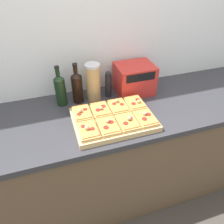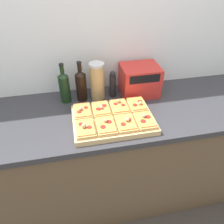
{
  "view_description": "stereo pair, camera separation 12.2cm",
  "coord_description": "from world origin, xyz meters",
  "px_view_note": "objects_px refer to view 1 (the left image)",
  "views": [
    {
      "loc": [
        -0.33,
        -0.81,
        1.8
      ],
      "look_at": [
        0.01,
        0.23,
        0.97
      ],
      "focal_mm": 35.0,
      "sensor_mm": 36.0,
      "label": 1
    },
    {
      "loc": [
        -0.21,
        -0.84,
        1.8
      ],
      "look_at": [
        0.01,
        0.23,
        0.97
      ],
      "focal_mm": 35.0,
      "sensor_mm": 36.0,
      "label": 2
    }
  ],
  "objects_px": {
    "wine_bottle": "(77,87)",
    "grain_jar_tall": "(93,82)",
    "olive_oil_bottle": "(60,89)",
    "toaster_oven": "(134,79)",
    "cutting_board": "(113,120)",
    "pepper_mill": "(108,84)"
  },
  "relations": [
    {
      "from": "wine_bottle",
      "to": "toaster_oven",
      "type": "height_order",
      "value": "wine_bottle"
    },
    {
      "from": "olive_oil_bottle",
      "to": "pepper_mill",
      "type": "xyz_separation_m",
      "value": [
        0.34,
        0.0,
        -0.02
      ]
    },
    {
      "from": "cutting_board",
      "to": "toaster_oven",
      "type": "bearing_deg",
      "value": 48.96
    },
    {
      "from": "cutting_board",
      "to": "olive_oil_bottle",
      "type": "relative_size",
      "value": 1.74
    },
    {
      "from": "cutting_board",
      "to": "pepper_mill",
      "type": "xyz_separation_m",
      "value": [
        0.06,
        0.3,
        0.08
      ]
    },
    {
      "from": "wine_bottle",
      "to": "grain_jar_tall",
      "type": "xyz_separation_m",
      "value": [
        0.11,
        -0.0,
        0.02
      ]
    },
    {
      "from": "olive_oil_bottle",
      "to": "grain_jar_tall",
      "type": "distance_m",
      "value": 0.23
    },
    {
      "from": "olive_oil_bottle",
      "to": "wine_bottle",
      "type": "xyz_separation_m",
      "value": [
        0.12,
        0.0,
        0.0
      ]
    },
    {
      "from": "grain_jar_tall",
      "to": "pepper_mill",
      "type": "xyz_separation_m",
      "value": [
        0.11,
        0.0,
        -0.04
      ]
    },
    {
      "from": "olive_oil_bottle",
      "to": "grain_jar_tall",
      "type": "xyz_separation_m",
      "value": [
        0.23,
        0.0,
        0.02
      ]
    },
    {
      "from": "wine_bottle",
      "to": "olive_oil_bottle",
      "type": "bearing_deg",
      "value": -180.0
    },
    {
      "from": "olive_oil_bottle",
      "to": "toaster_oven",
      "type": "xyz_separation_m",
      "value": [
        0.54,
        -0.0,
        -0.01
      ]
    },
    {
      "from": "cutting_board",
      "to": "toaster_oven",
      "type": "relative_size",
      "value": 1.7
    },
    {
      "from": "cutting_board",
      "to": "toaster_oven",
      "type": "distance_m",
      "value": 0.41
    },
    {
      "from": "wine_bottle",
      "to": "grain_jar_tall",
      "type": "height_order",
      "value": "wine_bottle"
    },
    {
      "from": "wine_bottle",
      "to": "grain_jar_tall",
      "type": "bearing_deg",
      "value": -0.0
    },
    {
      "from": "olive_oil_bottle",
      "to": "pepper_mill",
      "type": "bearing_deg",
      "value": 0.0
    },
    {
      "from": "pepper_mill",
      "to": "grain_jar_tall",
      "type": "bearing_deg",
      "value": 180.0
    },
    {
      "from": "pepper_mill",
      "to": "olive_oil_bottle",
      "type": "bearing_deg",
      "value": 180.0
    },
    {
      "from": "cutting_board",
      "to": "pepper_mill",
      "type": "height_order",
      "value": "pepper_mill"
    },
    {
      "from": "olive_oil_bottle",
      "to": "toaster_oven",
      "type": "height_order",
      "value": "olive_oil_bottle"
    },
    {
      "from": "pepper_mill",
      "to": "toaster_oven",
      "type": "relative_size",
      "value": 0.69
    }
  ]
}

